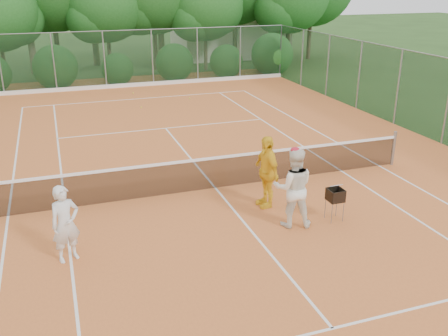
# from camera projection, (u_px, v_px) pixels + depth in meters

# --- Properties ---
(ground) EXTENTS (120.00, 120.00, 0.00)m
(ground) POSITION_uv_depth(u_px,v_px,m) (216.00, 189.00, 14.18)
(ground) COLOR #234217
(ground) RESTS_ON ground
(clay_court) EXTENTS (18.00, 36.00, 0.02)m
(clay_court) POSITION_uv_depth(u_px,v_px,m) (216.00, 189.00, 14.17)
(clay_court) COLOR #D06C30
(clay_court) RESTS_ON ground
(club_building) EXTENTS (8.00, 5.00, 3.00)m
(club_building) POSITION_uv_depth(u_px,v_px,m) (230.00, 36.00, 37.56)
(club_building) COLOR beige
(club_building) RESTS_ON ground
(tennis_net) EXTENTS (11.97, 0.10, 1.10)m
(tennis_net) POSITION_uv_depth(u_px,v_px,m) (216.00, 172.00, 13.98)
(tennis_net) COLOR gray
(tennis_net) RESTS_ON clay_court
(player_white) EXTENTS (0.71, 0.59, 1.68)m
(player_white) POSITION_uv_depth(u_px,v_px,m) (65.00, 224.00, 10.32)
(player_white) COLOR silver
(player_white) RESTS_ON clay_court
(player_center_grp) EXTENTS (1.13, 1.00, 1.99)m
(player_center_grp) POSITION_uv_depth(u_px,v_px,m) (293.00, 188.00, 11.74)
(player_center_grp) COLOR white
(player_center_grp) RESTS_ON clay_court
(player_yellow) EXTENTS (0.53, 1.14, 1.91)m
(player_yellow) POSITION_uv_depth(u_px,v_px,m) (266.00, 172.00, 12.79)
(player_yellow) COLOR yellow
(player_yellow) RESTS_ON clay_court
(ball_hopper) EXTENTS (0.36, 0.36, 0.82)m
(ball_hopper) POSITION_uv_depth(u_px,v_px,m) (335.00, 196.00, 12.12)
(ball_hopper) COLOR gray
(ball_hopper) RESTS_ON clay_court
(stray_ball_a) EXTENTS (0.07, 0.07, 0.07)m
(stray_ball_a) POSITION_uv_depth(u_px,v_px,m) (141.00, 107.00, 22.88)
(stray_ball_a) COLOR yellow
(stray_ball_a) RESTS_ON clay_court
(stray_ball_b) EXTENTS (0.07, 0.07, 0.07)m
(stray_ball_b) POSITION_uv_depth(u_px,v_px,m) (133.00, 93.00, 25.70)
(stray_ball_b) COLOR yellow
(stray_ball_b) RESTS_ON clay_court
(stray_ball_c) EXTENTS (0.07, 0.07, 0.07)m
(stray_ball_c) POSITION_uv_depth(u_px,v_px,m) (190.00, 98.00, 24.58)
(stray_ball_c) COLOR #CADE33
(stray_ball_c) RESTS_ON clay_court
(court_markings) EXTENTS (11.03, 23.83, 0.01)m
(court_markings) POSITION_uv_depth(u_px,v_px,m) (216.00, 188.00, 14.17)
(court_markings) COLOR white
(court_markings) RESTS_ON clay_court
(fence_back) EXTENTS (18.07, 0.07, 3.00)m
(fence_back) POSITION_uv_depth(u_px,v_px,m) (129.00, 59.00, 26.87)
(fence_back) COLOR #19381E
(fence_back) RESTS_ON clay_court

